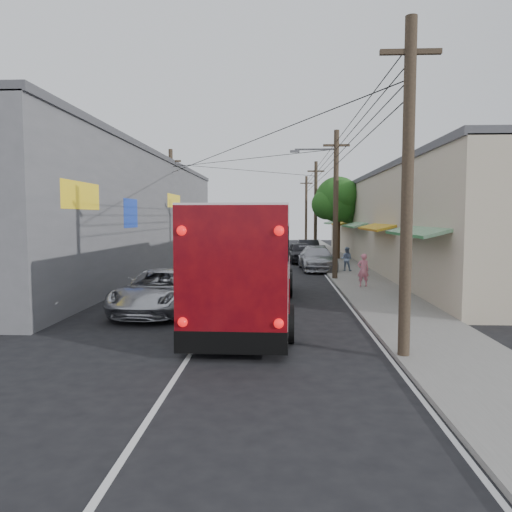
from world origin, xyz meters
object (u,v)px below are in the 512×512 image
(parked_car_mid, at_px, (301,252))
(parked_suv, at_px, (317,259))
(parked_car_far, at_px, (309,249))
(pedestrian_far, at_px, (346,259))
(coach_bus, at_px, (252,258))
(pedestrian_near, at_px, (363,270))
(jeepney, at_px, (161,291))

(parked_car_mid, bearing_deg, parked_suv, -86.79)
(parked_car_far, height_order, pedestrian_far, pedestrian_far)
(coach_bus, distance_m, pedestrian_near, 7.71)
(parked_suv, distance_m, parked_car_far, 9.21)
(parked_suv, bearing_deg, pedestrian_far, -37.65)
(parked_car_mid, bearing_deg, coach_bus, -102.95)
(parked_car_mid, bearing_deg, jeepney, -111.86)
(jeepney, bearing_deg, parked_suv, 69.45)
(pedestrian_near, bearing_deg, parked_suv, -87.14)
(pedestrian_near, height_order, pedestrian_far, pedestrian_near)
(parked_car_far, relative_size, pedestrian_near, 2.94)
(parked_suv, relative_size, pedestrian_near, 3.35)
(parked_car_mid, height_order, parked_car_far, parked_car_mid)
(jeepney, relative_size, parked_car_far, 1.19)
(coach_bus, xyz_separation_m, jeepney, (-3.26, -0.40, -1.18))
(coach_bus, relative_size, pedestrian_near, 8.38)
(parked_suv, height_order, pedestrian_far, pedestrian_far)
(parked_suv, distance_m, pedestrian_far, 2.09)
(coach_bus, distance_m, parked_car_mid, 19.47)
(jeepney, relative_size, parked_suv, 1.05)
(pedestrian_near, bearing_deg, coach_bus, 40.98)
(jeepney, distance_m, parked_car_mid, 20.51)
(pedestrian_far, bearing_deg, parked_car_far, -60.47)
(coach_bus, bearing_deg, jeepney, -171.95)
(parked_suv, distance_m, pedestrian_near, 8.26)
(parked_suv, bearing_deg, coach_bus, -106.82)
(parked_suv, relative_size, pedestrian_far, 3.60)
(coach_bus, distance_m, parked_car_far, 23.38)
(pedestrian_near, relative_size, pedestrian_far, 1.07)
(jeepney, bearing_deg, pedestrian_near, 41.30)
(coach_bus, xyz_separation_m, pedestrian_far, (5.12, 12.70, -1.10))
(jeepney, bearing_deg, parked_car_mid, 77.84)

